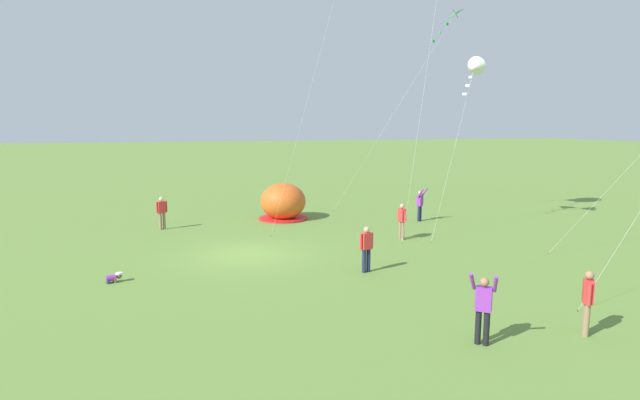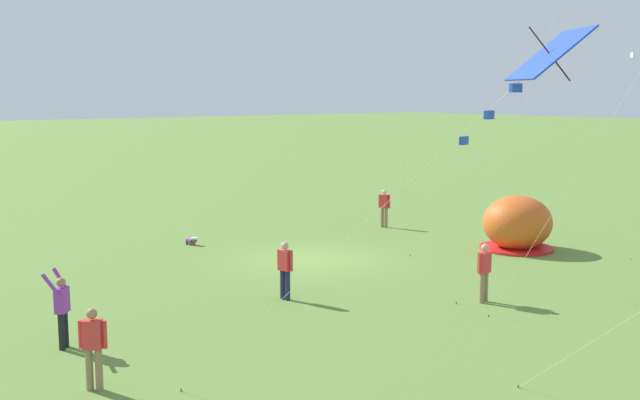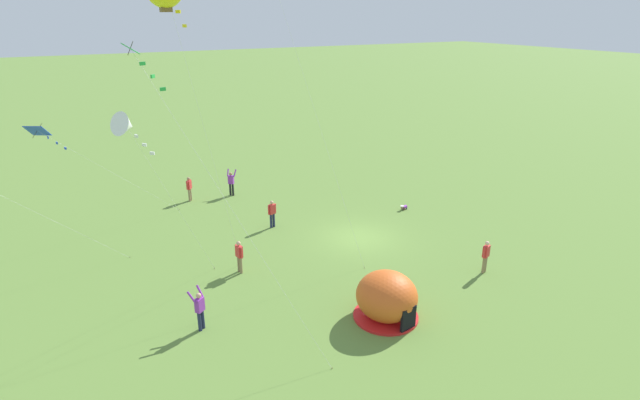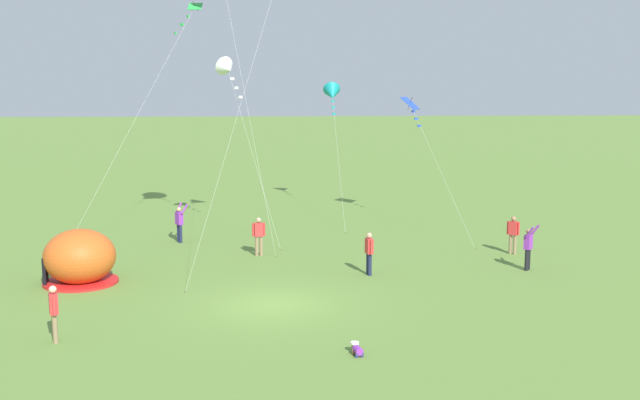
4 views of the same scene
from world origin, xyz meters
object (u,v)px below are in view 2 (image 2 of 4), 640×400
person_flying_kite (62,308)px  person_strolling (93,345)px  person_near_tent (285,267)px  kite_blue (534,69)px  person_center_field (384,206)px  toddler_crawling (192,240)px  popup_tent (517,224)px  person_with_toddler (484,270)px

person_flying_kite → person_strolling: 2.93m
person_near_tent → kite_blue: (3.76, 11.37, 5.35)m
person_center_field → kite_blue: size_ratio=0.22×
person_near_tent → person_strolling: bearing=25.2°
toddler_crawling → kite_blue: size_ratio=0.07×
popup_tent → person_near_tent: size_ratio=1.63×
person_center_field → person_strolling: (17.19, 10.42, 0.00)m
person_strolling → kite_blue: bearing=111.2°
person_flying_kite → person_with_toddler: size_ratio=1.10×
popup_tent → person_strolling: bearing=11.7°
toddler_crawling → person_strolling: size_ratio=0.32×
person_center_field → person_strolling: size_ratio=1.00×
toddler_crawling → person_center_field: (-8.77, 1.64, 0.79)m
person_flying_kite → person_near_tent: size_ratio=1.10×
kite_blue → person_center_field: bearing=-127.1°
person_center_field → person_strolling: bearing=31.2°
popup_tent → person_with_toddler: (6.75, 4.18, -0.03)m
person_near_tent → person_center_field: same height
person_flying_kite → person_center_field: size_ratio=1.10×
kite_blue → popup_tent: bearing=-141.5°
person_center_field → person_strolling: 20.10m
person_near_tent → person_flying_kite: bearing=2.9°
kite_blue → person_with_toddler: bearing=-136.8°
popup_tent → kite_blue: bearing=38.5°
person_center_field → person_strolling: same height
toddler_crawling → kite_blue: bearing=75.4°
person_near_tent → person_center_field: (-10.28, -7.18, 0.00)m
popup_tent → person_with_toddler: bearing=31.8°
person_near_tent → kite_blue: size_ratio=0.22×
popup_tent → toddler_crawling: size_ratio=5.07×
toddler_crawling → person_center_field: size_ratio=0.32×
person_center_field → kite_blue: 23.87m
person_flying_kite → kite_blue: 12.57m
person_with_toddler → person_flying_kite: bearing=-16.9°
person_with_toddler → kite_blue: 12.44m
toddler_crawling → popup_tent: bearing=139.3°
toddler_crawling → person_with_toddler: (-2.92, 12.50, 0.79)m
popup_tent → person_with_toddler: 7.94m
person_strolling → kite_blue: kite_blue is taller
toddler_crawling → person_flying_kite: person_flying_kite is taller
person_flying_kite → person_strolling: person_flying_kite is taller
popup_tent → person_flying_kite: bearing=2.7°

